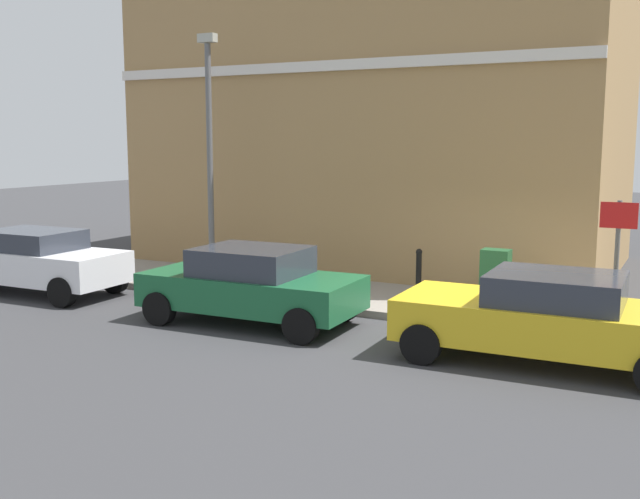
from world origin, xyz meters
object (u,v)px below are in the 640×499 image
(utility_cabinet, at_px, (495,280))
(lamppost, at_px, (210,146))
(car_yellow, at_px, (546,317))
(bollard_near_cabinet, at_px, (419,271))
(car_white, at_px, (32,260))
(street_sign, at_px, (617,247))
(car_green, at_px, (252,284))

(utility_cabinet, relative_size, lamppost, 0.20)
(car_yellow, height_order, bollard_near_cabinet, car_yellow)
(car_white, xyz_separation_m, utility_cabinet, (2.84, -9.82, -0.07))
(utility_cabinet, relative_size, street_sign, 0.50)
(car_yellow, distance_m, car_green, 5.42)
(car_yellow, distance_m, car_white, 11.36)
(car_white, height_order, street_sign, street_sign)
(utility_cabinet, height_order, lamppost, lamppost)
(car_green, relative_size, utility_cabinet, 3.60)
(car_yellow, distance_m, bollard_near_cabinet, 4.42)
(car_yellow, height_order, lamppost, lamppost)
(car_yellow, bearing_deg, utility_cabinet, -63.68)
(car_yellow, xyz_separation_m, bollard_near_cabinet, (3.06, 3.19, -0.04))
(bollard_near_cabinet, bearing_deg, car_white, 109.76)
(car_green, relative_size, lamppost, 0.72)
(car_yellow, distance_m, street_sign, 2.15)
(car_white, height_order, utility_cabinet, car_white)
(car_yellow, height_order, car_green, car_green)
(car_yellow, relative_size, car_white, 0.99)
(street_sign, bearing_deg, car_white, 97.70)
(car_green, relative_size, street_sign, 1.80)
(street_sign, bearing_deg, utility_cabinet, 63.08)
(street_sign, height_order, lamppost, lamppost)
(car_white, xyz_separation_m, bollard_near_cabinet, (2.94, -8.17, -0.05))
(car_yellow, bearing_deg, car_white, -1.86)
(utility_cabinet, bearing_deg, car_white, 106.10)
(car_yellow, distance_m, lamppost, 9.23)
(bollard_near_cabinet, bearing_deg, street_sign, -107.91)
(car_white, distance_m, lamppost, 4.80)
(utility_cabinet, bearing_deg, lamppost, 90.54)
(car_green, bearing_deg, street_sign, -166.06)
(car_green, height_order, lamppost, lamppost)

